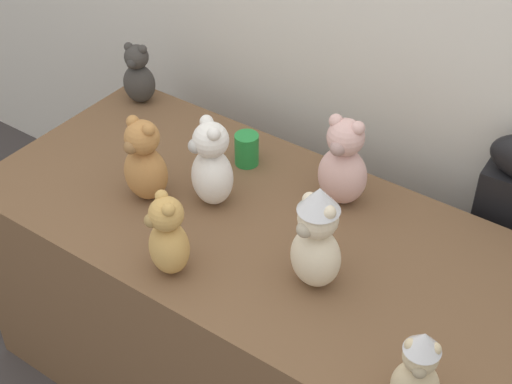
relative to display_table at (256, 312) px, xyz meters
name	(u,v)px	position (x,y,z in m)	size (l,w,h in m)	color
display_table	(256,312)	(0.00, 0.00, 0.00)	(1.76, 0.83, 0.78)	brown
instrument_case	(506,267)	(0.63, 0.54, 0.13)	(0.29, 0.13, 1.03)	black
teddy_bear_blush	(343,164)	(0.15, 0.24, 0.53)	(0.16, 0.14, 0.30)	beige
teddy_bear_honey	(168,237)	(-0.08, -0.30, 0.51)	(0.17, 0.16, 0.26)	tan
teddy_bear_snow	(211,165)	(-0.17, 0.01, 0.53)	(0.19, 0.19, 0.29)	white
teddy_bear_sand	(418,371)	(0.67, -0.32, 0.51)	(0.14, 0.13, 0.25)	#CCB78E
teddy_bear_cream	(317,238)	(0.27, -0.11, 0.55)	(0.17, 0.16, 0.33)	beige
teddy_bear_charcoal	(138,75)	(-0.75, 0.32, 0.50)	(0.14, 0.13, 0.24)	#383533
teddy_bear_caramel	(145,162)	(-0.35, -0.09, 0.52)	(0.15, 0.13, 0.28)	#B27A42
party_cup_green	(247,149)	(-0.20, 0.23, 0.45)	(0.08, 0.08, 0.11)	#238C3D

